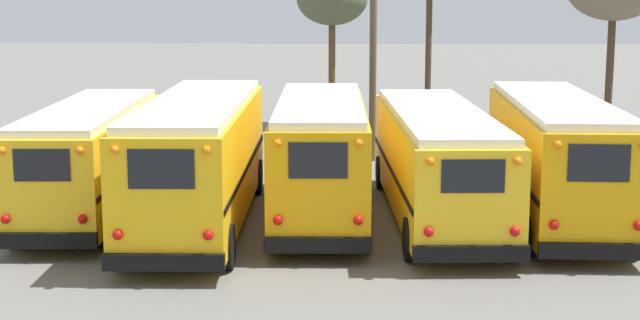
{
  "coord_description": "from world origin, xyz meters",
  "views": [
    {
      "loc": [
        0.86,
        -25.98,
        6.2
      ],
      "look_at": [
        0.0,
        -0.38,
        1.62
      ],
      "focal_mm": 55.0,
      "sensor_mm": 36.0,
      "label": 1
    }
  ],
  "objects": [
    {
      "name": "bare_tree_0",
      "position": [
        -0.07,
        17.25,
        5.57
      ],
      "size": [
        3.11,
        3.11,
        6.8
      ],
      "color": "brown",
      "rests_on": "ground"
    },
    {
      "name": "utility_pole",
      "position": [
        1.57,
        8.67,
        4.54
      ],
      "size": [
        1.8,
        0.25,
        8.68
      ],
      "color": "brown",
      "rests_on": "ground"
    },
    {
      "name": "school_bus_4",
      "position": [
        6.25,
        -0.26,
        1.76
      ],
      "size": [
        2.7,
        10.01,
        3.26
      ],
      "color": "#E5A00C",
      "rests_on": "ground"
    },
    {
      "name": "school_bus_1",
      "position": [
        -3.12,
        -1.15,
        1.81
      ],
      "size": [
        2.75,
        10.82,
        3.32
      ],
      "color": "yellow",
      "rests_on": "ground"
    },
    {
      "name": "school_bus_3",
      "position": [
        3.13,
        -0.25,
        1.63
      ],
      "size": [
        3.1,
        10.91,
        2.96
      ],
      "color": "yellow",
      "rests_on": "ground"
    },
    {
      "name": "school_bus_2",
      "position": [
        0.0,
        -0.25,
        1.74
      ],
      "size": [
        2.66,
        9.43,
        3.22
      ],
      "color": "#E5A00C",
      "rests_on": "ground"
    },
    {
      "name": "school_bus_0",
      "position": [
        -6.25,
        -0.09,
        1.63
      ],
      "size": [
        2.71,
        9.48,
        3.0
      ],
      "color": "yellow",
      "rests_on": "ground"
    },
    {
      "name": "ground_plane",
      "position": [
        0.0,
        0.0,
        0.0
      ],
      "size": [
        160.0,
        160.0,
        0.0
      ],
      "primitive_type": "plane",
      "color": "#66635E"
    }
  ]
}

